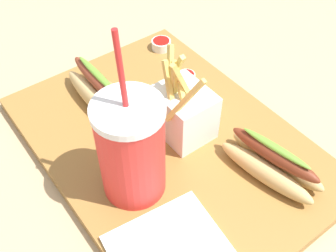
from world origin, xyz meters
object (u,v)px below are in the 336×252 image
(fries_basket, at_px, (184,112))
(ketchup_cup_2, at_px, (161,44))
(napkin_stack, at_px, (168,247))
(ketchup_cup_1, at_px, (187,77))
(hot_dog_2, at_px, (272,163))
(hot_dog_1, at_px, (101,92))
(soda_cup, at_px, (131,149))

(fries_basket, distance_m, ketchup_cup_2, 0.23)
(napkin_stack, bearing_deg, ketchup_cup_1, -42.88)
(hot_dog_2, height_order, ketchup_cup_1, hot_dog_2)
(hot_dog_1, relative_size, ketchup_cup_1, 5.50)
(fries_basket, relative_size, hot_dog_1, 0.88)
(fries_basket, xyz_separation_m, ketchup_cup_1, (0.09, -0.08, -0.03))
(hot_dog_1, relative_size, ketchup_cup_2, 4.48)
(ketchup_cup_1, relative_size, ketchup_cup_2, 0.81)
(fries_basket, xyz_separation_m, hot_dog_2, (-0.14, -0.05, -0.02))
(soda_cup, distance_m, hot_dog_2, 0.20)
(ketchup_cup_1, bearing_deg, fries_basket, 139.07)
(fries_basket, height_order, ketchup_cup_2, fries_basket)
(soda_cup, bearing_deg, napkin_stack, 168.79)
(hot_dog_2, bearing_deg, soda_cup, 58.97)
(fries_basket, distance_m, hot_dog_1, 0.15)
(hot_dog_1, xyz_separation_m, ketchup_cup_1, (-0.04, -0.15, -0.02))
(ketchup_cup_2, bearing_deg, hot_dog_2, 170.81)
(hot_dog_1, bearing_deg, soda_cup, 164.30)
(ketchup_cup_1, bearing_deg, soda_cup, 123.39)
(soda_cup, relative_size, napkin_stack, 1.83)
(soda_cup, distance_m, ketchup_cup_1, 0.24)
(ketchup_cup_1, xyz_separation_m, ketchup_cup_2, (0.11, -0.02, 0.00))
(hot_dog_1, bearing_deg, fries_basket, -152.08)
(fries_basket, xyz_separation_m, ketchup_cup_2, (0.20, -0.10, -0.03))
(hot_dog_2, relative_size, napkin_stack, 1.15)
(hot_dog_1, distance_m, ketchup_cup_1, 0.16)
(ketchup_cup_2, bearing_deg, ketchup_cup_1, 167.84)
(soda_cup, xyz_separation_m, fries_basket, (0.04, -0.12, -0.03))
(hot_dog_1, bearing_deg, hot_dog_2, -156.32)
(ketchup_cup_2, bearing_deg, hot_dog_1, 111.36)
(hot_dog_1, xyz_separation_m, hot_dog_2, (-0.27, -0.12, -0.00))
(hot_dog_1, relative_size, hot_dog_2, 1.05)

